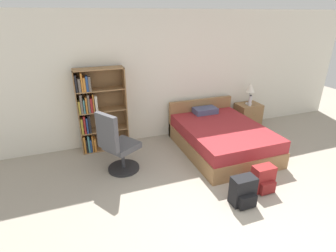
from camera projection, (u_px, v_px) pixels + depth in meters
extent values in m
plane|color=#A39989|center=(259.00, 239.00, 3.18)|extent=(14.00, 14.00, 0.00)
cube|color=silver|center=(168.00, 77.00, 5.44)|extent=(9.00, 0.06, 2.60)
cube|color=olive|center=(78.00, 113.00, 4.87)|extent=(0.02, 0.30, 1.61)
cube|color=olive|center=(125.00, 108.00, 5.15)|extent=(0.02, 0.30, 1.61)
cube|color=brown|center=(101.00, 108.00, 5.13)|extent=(0.91, 0.01, 1.61)
cube|color=olive|center=(106.00, 147.00, 5.32)|extent=(0.87, 0.29, 0.02)
cube|color=orange|center=(85.00, 143.00, 5.09)|extent=(0.04, 0.21, 0.34)
cube|color=black|center=(87.00, 145.00, 5.12)|extent=(0.02, 0.21, 0.27)
cube|color=teal|center=(89.00, 143.00, 5.10)|extent=(0.04, 0.17, 0.33)
cube|color=navy|center=(91.00, 144.00, 5.15)|extent=(0.03, 0.22, 0.26)
cube|color=orange|center=(93.00, 143.00, 5.13)|extent=(0.02, 0.19, 0.32)
cube|color=orange|center=(95.00, 144.00, 5.15)|extent=(0.04, 0.18, 0.27)
cube|color=olive|center=(104.00, 129.00, 5.16)|extent=(0.87, 0.29, 0.02)
cube|color=gold|center=(82.00, 126.00, 4.93)|extent=(0.04, 0.18, 0.30)
cube|color=maroon|center=(84.00, 124.00, 4.94)|extent=(0.03, 0.19, 0.35)
cube|color=navy|center=(87.00, 125.00, 4.95)|extent=(0.03, 0.18, 0.30)
cube|color=black|center=(89.00, 123.00, 4.98)|extent=(0.04, 0.23, 0.34)
cube|color=olive|center=(102.00, 110.00, 5.00)|extent=(0.87, 0.29, 0.02)
cube|color=gold|center=(79.00, 107.00, 4.79)|extent=(0.03, 0.21, 0.24)
cube|color=#665B51|center=(81.00, 103.00, 4.78)|extent=(0.04, 0.22, 0.35)
cube|color=teal|center=(84.00, 106.00, 4.81)|extent=(0.03, 0.20, 0.25)
cube|color=orange|center=(86.00, 104.00, 4.82)|extent=(0.03, 0.21, 0.30)
cube|color=#665B51|center=(88.00, 103.00, 4.84)|extent=(0.03, 0.24, 0.34)
cube|color=maroon|center=(91.00, 104.00, 4.85)|extent=(0.04, 0.21, 0.27)
cube|color=orange|center=(93.00, 102.00, 4.84)|extent=(0.02, 0.20, 0.34)
cube|color=beige|center=(96.00, 103.00, 4.88)|extent=(0.04, 0.22, 0.31)
cube|color=olive|center=(100.00, 89.00, 4.84)|extent=(0.87, 0.29, 0.02)
cube|color=black|center=(76.00, 83.00, 4.63)|extent=(0.03, 0.24, 0.30)
cube|color=#665B51|center=(79.00, 85.00, 4.65)|extent=(0.04, 0.23, 0.24)
cube|color=orange|center=(81.00, 82.00, 4.63)|extent=(0.03, 0.19, 0.33)
cube|color=orange|center=(84.00, 84.00, 4.68)|extent=(0.04, 0.24, 0.25)
cube|color=navy|center=(87.00, 83.00, 4.66)|extent=(0.04, 0.17, 0.27)
cube|color=#665B51|center=(89.00, 83.00, 4.68)|extent=(0.04, 0.17, 0.26)
cube|color=olive|center=(98.00, 69.00, 4.69)|extent=(0.91, 0.30, 0.02)
cube|color=olive|center=(221.00, 144.00, 5.17)|extent=(1.48, 1.99, 0.30)
cube|color=maroon|center=(223.00, 131.00, 5.06)|extent=(1.46, 1.95, 0.23)
cube|color=olive|center=(200.00, 116.00, 5.89)|extent=(1.48, 0.08, 0.78)
cube|color=#4C5175|center=(205.00, 110.00, 5.63)|extent=(0.50, 0.30, 0.12)
cylinder|color=#232326|center=(124.00, 168.00, 4.59)|extent=(0.54, 0.54, 0.04)
cylinder|color=#333338|center=(123.00, 158.00, 4.51)|extent=(0.06, 0.06, 0.37)
cube|color=#4C4C51|center=(122.00, 146.00, 4.42)|extent=(0.66, 0.66, 0.10)
cube|color=#4C4C51|center=(107.00, 132.00, 4.08)|extent=(0.30, 0.42, 0.60)
cube|color=olive|center=(248.00, 116.00, 6.21)|extent=(0.55, 0.42, 0.57)
sphere|color=tan|center=(254.00, 114.00, 5.97)|extent=(0.02, 0.02, 0.02)
cylinder|color=#B2B2B7|center=(249.00, 104.00, 6.09)|extent=(0.16, 0.16, 0.02)
cylinder|color=#B2B2B7|center=(249.00, 98.00, 6.03)|extent=(0.02, 0.02, 0.28)
cone|color=white|center=(251.00, 88.00, 5.94)|extent=(0.20, 0.20, 0.19)
cylinder|color=silver|center=(250.00, 101.00, 5.94)|extent=(0.07, 0.07, 0.23)
cylinder|color=#2D2D33|center=(251.00, 95.00, 5.89)|extent=(0.04, 0.04, 0.03)
cube|color=maroon|center=(263.00, 178.00, 3.99)|extent=(0.33, 0.19, 0.41)
cube|color=maroon|center=(268.00, 188.00, 3.92)|extent=(0.25, 0.07, 0.18)
cube|color=black|center=(243.00, 190.00, 3.70)|extent=(0.34, 0.20, 0.43)
cube|color=black|center=(248.00, 202.00, 3.62)|extent=(0.26, 0.07, 0.19)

